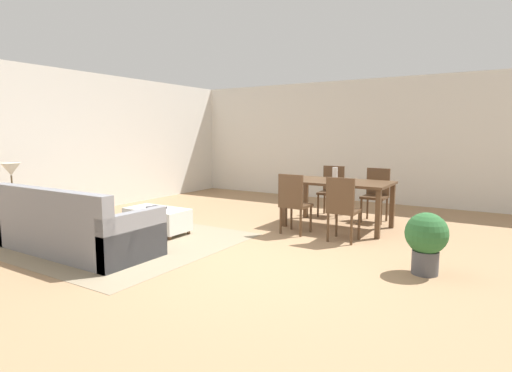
{
  "coord_description": "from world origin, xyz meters",
  "views": [
    {
      "loc": [
        2.63,
        -4.09,
        1.52
      ],
      "look_at": [
        -0.74,
        1.32,
        0.7
      ],
      "focal_mm": 28.84,
      "sensor_mm": 36.0,
      "label": 1
    }
  ],
  "objects_px": {
    "couch": "(74,230)",
    "dining_chair_far_right": "(376,192)",
    "ottoman_table": "(157,219)",
    "potted_plant": "(426,239)",
    "dining_chair_far_left": "(332,188)",
    "vase_centerpiece": "(335,174)",
    "side_table": "(14,207)",
    "dining_chair_near_left": "(293,200)",
    "dining_chair_near_right": "(342,206)",
    "table_lamp": "(11,171)",
    "dining_table": "(338,186)",
    "book_on_ottoman": "(156,208)"
  },
  "relations": [
    {
      "from": "couch",
      "to": "dining_chair_far_right",
      "type": "relative_size",
      "value": 2.44
    },
    {
      "from": "couch",
      "to": "ottoman_table",
      "type": "distance_m",
      "value": 1.29
    },
    {
      "from": "potted_plant",
      "to": "dining_chair_far_left",
      "type": "bearing_deg",
      "value": 129.52
    },
    {
      "from": "vase_centerpiece",
      "to": "ottoman_table",
      "type": "bearing_deg",
      "value": -138.33
    },
    {
      "from": "side_table",
      "to": "dining_chair_near_left",
      "type": "height_order",
      "value": "dining_chair_near_left"
    },
    {
      "from": "ottoman_table",
      "to": "dining_chair_near_right",
      "type": "relative_size",
      "value": 1.08
    },
    {
      "from": "table_lamp",
      "to": "dining_chair_near_left",
      "type": "relative_size",
      "value": 0.57
    },
    {
      "from": "ottoman_table",
      "to": "dining_chair_near_right",
      "type": "height_order",
      "value": "dining_chair_near_right"
    },
    {
      "from": "ottoman_table",
      "to": "table_lamp",
      "type": "height_order",
      "value": "table_lamp"
    },
    {
      "from": "ottoman_table",
      "to": "table_lamp",
      "type": "distance_m",
      "value": 2.2
    },
    {
      "from": "table_lamp",
      "to": "dining_chair_near_right",
      "type": "distance_m",
      "value": 4.79
    },
    {
      "from": "dining_table",
      "to": "potted_plant",
      "type": "xyz_separation_m",
      "value": [
        1.63,
        -1.65,
        -0.27
      ]
    },
    {
      "from": "dining_chair_near_left",
      "to": "dining_chair_near_right",
      "type": "relative_size",
      "value": 1.0
    },
    {
      "from": "side_table",
      "to": "dining_chair_far_right",
      "type": "height_order",
      "value": "dining_chair_far_right"
    },
    {
      "from": "dining_chair_far_left",
      "to": "potted_plant",
      "type": "height_order",
      "value": "dining_chair_far_left"
    },
    {
      "from": "couch",
      "to": "dining_chair_near_right",
      "type": "distance_m",
      "value": 3.59
    },
    {
      "from": "table_lamp",
      "to": "vase_centerpiece",
      "type": "height_order",
      "value": "table_lamp"
    },
    {
      "from": "dining_table",
      "to": "dining_chair_near_right",
      "type": "xyz_separation_m",
      "value": [
        0.38,
        -0.86,
        -0.15
      ]
    },
    {
      "from": "vase_centerpiece",
      "to": "book_on_ottoman",
      "type": "distance_m",
      "value": 2.88
    },
    {
      "from": "side_table",
      "to": "book_on_ottoman",
      "type": "xyz_separation_m",
      "value": [
        1.62,
        1.26,
        -0.05
      ]
    },
    {
      "from": "dining_table",
      "to": "table_lamp",
      "type": "bearing_deg",
      "value": -140.51
    },
    {
      "from": "couch",
      "to": "potted_plant",
      "type": "distance_m",
      "value": 4.28
    },
    {
      "from": "dining_chair_far_left",
      "to": "book_on_ottoman",
      "type": "height_order",
      "value": "dining_chair_far_left"
    },
    {
      "from": "couch",
      "to": "vase_centerpiece",
      "type": "distance_m",
      "value": 3.96
    },
    {
      "from": "dining_chair_far_right",
      "to": "dining_chair_near_left",
      "type": "bearing_deg",
      "value": -116.2
    },
    {
      "from": "dining_chair_far_left",
      "to": "dining_chair_far_right",
      "type": "bearing_deg",
      "value": -4.72
    },
    {
      "from": "dining_chair_near_right",
      "to": "ottoman_table",
      "type": "bearing_deg",
      "value": -158.76
    },
    {
      "from": "ottoman_table",
      "to": "dining_chair_far_left",
      "type": "distance_m",
      "value": 3.25
    },
    {
      "from": "table_lamp",
      "to": "potted_plant",
      "type": "distance_m",
      "value": 5.67
    },
    {
      "from": "dining_chair_far_right",
      "to": "vase_centerpiece",
      "type": "relative_size",
      "value": 4.26
    },
    {
      "from": "table_lamp",
      "to": "potted_plant",
      "type": "relative_size",
      "value": 0.77
    },
    {
      "from": "dining_chair_near_left",
      "to": "vase_centerpiece",
      "type": "xyz_separation_m",
      "value": [
        0.33,
        0.83,
        0.35
      ]
    },
    {
      "from": "dining_chair_near_right",
      "to": "dining_chair_far_right",
      "type": "distance_m",
      "value": 1.66
    },
    {
      "from": "side_table",
      "to": "vase_centerpiece",
      "type": "bearing_deg",
      "value": 40.27
    },
    {
      "from": "dining_chair_far_right",
      "to": "book_on_ottoman",
      "type": "xyz_separation_m",
      "value": [
        -2.58,
        -2.68,
        -0.12
      ]
    },
    {
      "from": "dining_table",
      "to": "vase_centerpiece",
      "type": "relative_size",
      "value": 7.62
    },
    {
      "from": "dining_chair_far_right",
      "to": "couch",
      "type": "bearing_deg",
      "value": -125.18
    },
    {
      "from": "vase_centerpiece",
      "to": "dining_chair_far_left",
      "type": "bearing_deg",
      "value": 114.11
    },
    {
      "from": "dining_chair_near_left",
      "to": "dining_chair_near_right",
      "type": "height_order",
      "value": "same"
    },
    {
      "from": "dining_table",
      "to": "dining_chair_far_left",
      "type": "relative_size",
      "value": 1.79
    },
    {
      "from": "table_lamp",
      "to": "book_on_ottoman",
      "type": "height_order",
      "value": "table_lamp"
    },
    {
      "from": "couch",
      "to": "side_table",
      "type": "bearing_deg",
      "value": -179.85
    },
    {
      "from": "couch",
      "to": "vase_centerpiece",
      "type": "relative_size",
      "value": 10.4
    },
    {
      "from": "dining_chair_far_right",
      "to": "side_table",
      "type": "bearing_deg",
      "value": -136.82
    },
    {
      "from": "dining_chair_far_right",
      "to": "vase_centerpiece",
      "type": "bearing_deg",
      "value": -120.83
    },
    {
      "from": "side_table",
      "to": "vase_centerpiece",
      "type": "distance_m",
      "value": 4.91
    },
    {
      "from": "couch",
      "to": "dining_chair_far_left",
      "type": "bearing_deg",
      "value": 64.24
    },
    {
      "from": "couch",
      "to": "dining_chair_near_left",
      "type": "distance_m",
      "value": 3.07
    },
    {
      "from": "dining_chair_near_left",
      "to": "dining_chair_far_right",
      "type": "distance_m",
      "value": 1.79
    },
    {
      "from": "couch",
      "to": "dining_table",
      "type": "distance_m",
      "value": 3.96
    }
  ]
}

